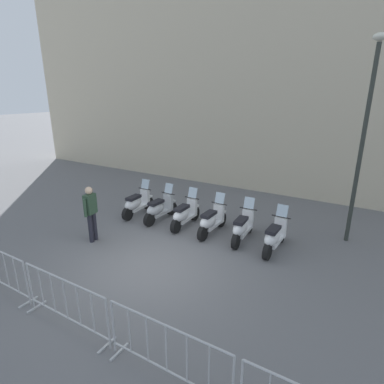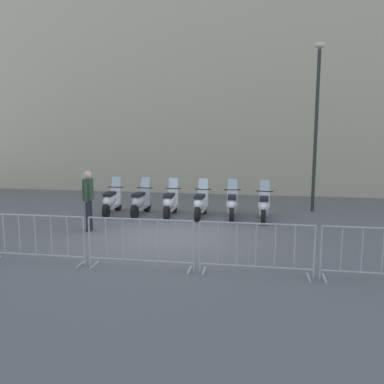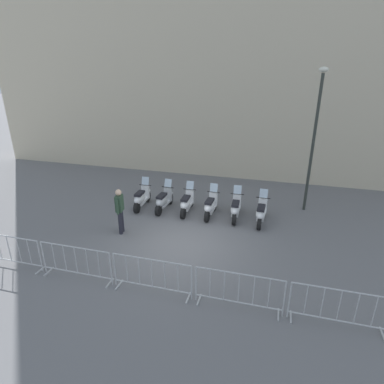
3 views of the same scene
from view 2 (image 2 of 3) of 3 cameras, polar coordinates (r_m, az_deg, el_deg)
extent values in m
plane|color=slate|center=(10.85, -3.38, -6.40)|extent=(120.00, 120.00, 0.00)
cube|color=beige|center=(19.79, 2.53, 23.61)|extent=(28.06, 3.23, 15.85)
cylinder|color=black|center=(14.54, -10.58, -1.69)|extent=(0.17, 0.49, 0.48)
cylinder|color=black|center=(13.38, -12.22, -2.63)|extent=(0.17, 0.49, 0.48)
cube|color=white|center=(13.95, -11.37, -1.98)|extent=(0.34, 0.88, 0.10)
ellipsoid|color=white|center=(13.65, -11.78, -1.21)|extent=(0.41, 0.86, 0.40)
cube|color=black|center=(13.64, -11.76, -0.27)|extent=(0.32, 0.62, 0.10)
cube|color=white|center=(14.31, -10.85, -0.60)|extent=(0.35, 0.16, 0.60)
cylinder|color=black|center=(14.26, -10.88, 0.71)|extent=(0.56, 0.07, 0.04)
cube|color=silver|center=(14.28, -10.84, 1.45)|extent=(0.33, 0.16, 0.35)
cube|color=white|center=(14.49, -10.61, -0.64)|extent=(0.22, 0.33, 0.06)
cylinder|color=black|center=(14.21, -6.47, -1.84)|extent=(0.15, 0.48, 0.48)
cylinder|color=black|center=(13.06, -8.22, -2.80)|extent=(0.15, 0.48, 0.48)
cube|color=#B7BABC|center=(13.63, -7.31, -2.14)|extent=(0.30, 0.87, 0.10)
ellipsoid|color=#B7BABC|center=(13.32, -7.74, -1.34)|extent=(0.38, 0.85, 0.40)
cube|color=black|center=(13.32, -7.71, -0.38)|extent=(0.29, 0.61, 0.10)
cube|color=#B7BABC|center=(13.98, -6.74, -0.72)|extent=(0.34, 0.15, 0.60)
cylinder|color=black|center=(13.93, -6.76, 0.61)|extent=(0.56, 0.05, 0.04)
cube|color=silver|center=(13.95, -6.71, 1.37)|extent=(0.32, 0.15, 0.35)
cube|color=#B7BABC|center=(14.16, -6.49, -0.76)|extent=(0.21, 0.32, 0.06)
cylinder|color=black|center=(13.98, -2.56, -1.97)|extent=(0.16, 0.49, 0.48)
cylinder|color=black|center=(12.78, -3.64, -2.98)|extent=(0.16, 0.49, 0.48)
cube|color=white|center=(13.37, -3.08, -2.28)|extent=(0.32, 0.88, 0.10)
ellipsoid|color=white|center=(13.06, -3.33, -1.48)|extent=(0.40, 0.86, 0.40)
cube|color=black|center=(13.05, -3.31, -0.50)|extent=(0.31, 0.61, 0.10)
cube|color=white|center=(13.74, -2.72, -0.84)|extent=(0.35, 0.15, 0.60)
cylinder|color=black|center=(13.69, -2.73, 0.52)|extent=(0.56, 0.06, 0.04)
cube|color=silver|center=(13.71, -2.70, 1.30)|extent=(0.33, 0.15, 0.35)
cube|color=white|center=(13.93, -2.57, -0.88)|extent=(0.21, 0.33, 0.06)
cylinder|color=black|center=(13.77, 1.71, -2.12)|extent=(0.14, 0.48, 0.48)
cylinder|color=black|center=(12.57, 0.80, -3.16)|extent=(0.14, 0.48, 0.48)
cube|color=white|center=(13.16, 1.28, -2.45)|extent=(0.28, 0.87, 0.10)
ellipsoid|color=white|center=(12.85, 1.07, -1.63)|extent=(0.36, 0.84, 0.40)
cube|color=black|center=(12.84, 1.10, -0.64)|extent=(0.28, 0.60, 0.10)
cube|color=white|center=(13.54, 1.59, -0.98)|extent=(0.34, 0.14, 0.60)
cylinder|color=black|center=(13.48, 1.60, 0.41)|extent=(0.56, 0.04, 0.04)
cube|color=silver|center=(13.51, 1.63, 1.19)|extent=(0.32, 0.14, 0.35)
cube|color=white|center=(13.72, 1.71, -1.01)|extent=(0.20, 0.32, 0.06)
cylinder|color=black|center=(13.71, 5.80, -2.21)|extent=(0.18, 0.49, 0.48)
cylinder|color=black|center=(12.50, 5.73, -3.28)|extent=(0.18, 0.49, 0.48)
cube|color=white|center=(13.10, 5.77, -2.55)|extent=(0.35, 0.89, 0.10)
ellipsoid|color=white|center=(12.78, 5.77, -1.73)|extent=(0.43, 0.87, 0.40)
cube|color=black|center=(12.77, 5.78, -0.74)|extent=(0.33, 0.62, 0.10)
cube|color=white|center=(13.47, 5.81, -1.06)|extent=(0.35, 0.17, 0.60)
cylinder|color=black|center=(13.42, 5.83, 0.33)|extent=(0.56, 0.08, 0.04)
cube|color=silver|center=(13.45, 5.85, 1.11)|extent=(0.33, 0.17, 0.35)
cube|color=white|center=(13.66, 5.82, -1.10)|extent=(0.23, 0.34, 0.06)
cylinder|color=black|center=(13.56, 10.33, -2.43)|extent=(0.14, 0.48, 0.48)
cylinder|color=black|center=(12.34, 10.23, -3.53)|extent=(0.14, 0.48, 0.48)
cube|color=white|center=(12.94, 10.29, -2.78)|extent=(0.28, 0.87, 0.10)
ellipsoid|color=white|center=(12.62, 10.29, -1.96)|extent=(0.36, 0.84, 0.40)
cube|color=black|center=(12.61, 10.32, -0.95)|extent=(0.28, 0.60, 0.10)
cube|color=white|center=(13.32, 10.35, -1.28)|extent=(0.34, 0.14, 0.60)
cylinder|color=black|center=(13.27, 10.39, 0.13)|extent=(0.56, 0.04, 0.04)
cube|color=silver|center=(13.29, 10.41, 0.93)|extent=(0.32, 0.14, 0.35)
cube|color=white|center=(13.51, 10.36, -1.31)|extent=(0.20, 0.32, 0.06)
cube|color=#B2B5B7|center=(8.91, -15.64, -9.98)|extent=(0.05, 0.44, 0.04)
cylinder|color=#B2B5B7|center=(8.72, -15.24, -6.89)|extent=(0.04, 0.04, 1.05)
cylinder|color=#B2B5B7|center=(9.12, -21.75, -3.14)|extent=(2.22, 0.10, 0.04)
cylinder|color=#B2B5B7|center=(9.33, -21.45, -8.38)|extent=(2.22, 0.10, 0.04)
cylinder|color=#B2B5B7|center=(9.61, -25.41, -5.44)|extent=(0.02, 0.02, 0.87)
cylinder|color=#B2B5B7|center=(9.41, -23.55, -5.62)|extent=(0.02, 0.02, 0.87)
cylinder|color=#B2B5B7|center=(9.21, -21.60, -5.79)|extent=(0.02, 0.02, 0.87)
cylinder|color=#B2B5B7|center=(9.03, -19.57, -5.97)|extent=(0.02, 0.02, 0.87)
cylinder|color=#B2B5B7|center=(8.86, -17.46, -6.14)|extent=(0.02, 0.02, 0.87)
cube|color=#B2B5B7|center=(8.79, -13.85, -10.16)|extent=(0.05, 0.44, 0.04)
cube|color=#B2B5B7|center=(8.22, -0.37, -11.23)|extent=(0.05, 0.44, 0.04)
cylinder|color=#B2B5B7|center=(8.67, -14.52, -6.95)|extent=(0.04, 0.04, 1.05)
cylinder|color=#B2B5B7|center=(8.05, 0.26, -7.88)|extent=(0.04, 0.04, 1.05)
cylinder|color=#B2B5B7|center=(8.16, -7.48, -3.92)|extent=(2.22, 0.10, 0.04)
cylinder|color=#B2B5B7|center=(8.40, -7.37, -9.72)|extent=(2.22, 0.10, 0.04)
cylinder|color=#B2B5B7|center=(8.51, -12.24, -6.54)|extent=(0.02, 0.02, 0.87)
cylinder|color=#B2B5B7|center=(8.38, -9.87, -6.70)|extent=(0.02, 0.02, 0.87)
cylinder|color=#B2B5B7|center=(8.27, -7.43, -6.86)|extent=(0.02, 0.02, 0.87)
cylinder|color=#B2B5B7|center=(8.17, -4.92, -7.00)|extent=(0.02, 0.02, 0.87)
cylinder|color=#B2B5B7|center=(8.09, -2.35, -7.14)|extent=(0.02, 0.02, 0.87)
cube|color=#B2B5B7|center=(8.18, 1.73, -11.34)|extent=(0.05, 0.44, 0.04)
cube|color=#B2B5B7|center=(8.18, 16.39, -11.70)|extent=(0.05, 0.44, 0.04)
cylinder|color=#B2B5B7|center=(8.03, 1.11, -7.92)|extent=(0.04, 0.04, 1.05)
cylinder|color=#B2B5B7|center=(8.03, 17.18, -8.32)|extent=(0.04, 0.04, 1.05)
cylinder|color=#B2B5B7|center=(7.82, 9.24, -4.51)|extent=(2.22, 0.10, 0.04)
cylinder|color=#B2B5B7|center=(8.06, 9.08, -10.54)|extent=(2.22, 0.10, 0.04)
cylinder|color=#B2B5B7|center=(7.97, 3.78, -7.41)|extent=(0.02, 0.02, 0.87)
cylinder|color=#B2B5B7|center=(7.94, 6.46, -7.50)|extent=(0.02, 0.02, 0.87)
cylinder|color=#B2B5B7|center=(7.93, 9.16, -7.57)|extent=(0.02, 0.02, 0.87)
cylinder|color=#B2B5B7|center=(7.94, 11.86, -7.63)|extent=(0.02, 0.02, 0.87)
cylinder|color=#B2B5B7|center=(7.97, 14.55, -7.67)|extent=(0.02, 0.02, 0.87)
cube|color=#B2B5B7|center=(8.22, 18.50, -11.69)|extent=(0.05, 0.44, 0.04)
cylinder|color=#B2B5B7|center=(8.05, 18.04, -8.32)|extent=(0.04, 0.04, 1.05)
cylinder|color=#B2B5B7|center=(8.40, 25.58, -10.52)|extent=(2.22, 0.10, 0.04)
cylinder|color=#B2B5B7|center=(8.09, 20.69, -7.71)|extent=(0.02, 0.02, 0.87)
cylinder|color=#B2B5B7|center=(8.17, 23.26, -7.69)|extent=(0.02, 0.02, 0.87)
cylinder|color=#B2B5B7|center=(8.27, 25.77, -7.67)|extent=(0.02, 0.02, 0.87)
cylinder|color=#2D332D|center=(14.55, 17.36, 8.15)|extent=(0.12, 0.12, 5.57)
ellipsoid|color=silver|center=(14.83, 17.90, 19.43)|extent=(0.36, 0.36, 0.20)
cylinder|color=#23232D|center=(11.79, -14.46, -3.19)|extent=(0.14, 0.14, 0.90)
cylinder|color=#23232D|center=(11.62, -14.70, -3.37)|extent=(0.14, 0.14, 0.90)
cube|color=#2D4733|center=(11.58, -14.72, 0.35)|extent=(0.28, 0.39, 0.60)
sphere|color=beige|center=(11.53, -14.80, 2.42)|extent=(0.22, 0.22, 0.22)
cylinder|color=#2D4733|center=(11.80, -14.41, 0.27)|extent=(0.09, 0.09, 0.55)
cylinder|color=#2D4733|center=(11.37, -15.02, -0.07)|extent=(0.09, 0.09, 0.55)
camera|label=1|loc=(5.33, 37.89, 23.94)|focal=29.06mm
camera|label=3|loc=(3.22, 57.94, 73.90)|focal=29.65mm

